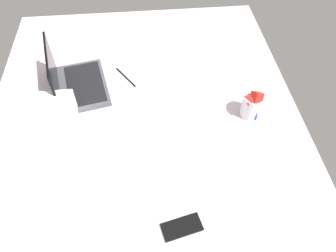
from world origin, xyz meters
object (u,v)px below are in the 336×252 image
Objects in this scene: pillow at (23,151)px; laptop at (74,82)px; snack_cup at (252,106)px; cell_phone at (182,227)px.

laptop is at bearing -21.41° from pillow.
laptop is at bearing 72.72° from snack_cup.
pillow reaches higher than cell_phone.
snack_cup is at bearing -118.76° from laptop.
laptop reaches higher than cell_phone.
laptop is 2.64× the size of cell_phone.
pillow is (33.91, 58.16, 6.10)cm from cell_phone.
cell_phone is (-49.21, 36.90, -5.67)cm from snack_cup.
snack_cup is at bearing -49.71° from cell_phone.
pillow is at bearing 147.10° from laptop.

